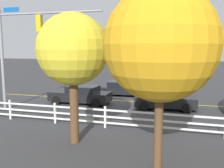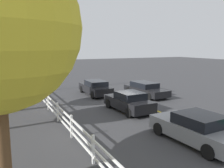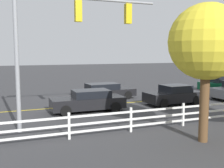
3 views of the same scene
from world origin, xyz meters
name	(u,v)px [view 1 (image 1 of 3)]	position (x,y,z in m)	size (l,w,h in m)	color
ground_plane	(112,100)	(0.00, 0.00, 0.00)	(120.00, 120.00, 0.00)	#38383A
lane_center_stripe	(163,103)	(-4.00, 0.00, 0.00)	(28.00, 0.16, 0.01)	gold
signal_assembly	(30,39)	(4.00, 4.80, 4.68)	(7.02, 0.38, 6.64)	gray
car_0	(125,88)	(-0.58, -2.11, 0.62)	(4.76, 2.06, 1.24)	black
car_2	(81,95)	(1.88, 1.76, 0.66)	(4.53, 1.87, 1.34)	black
car_3	(166,99)	(-4.34, 1.78, 0.67)	(4.12, 2.03, 1.37)	black
white_rail_fence	(133,119)	(-3.00, 6.72, 0.60)	(26.10, 0.10, 1.15)	white
tree_1	(73,50)	(-0.87, 9.04, 4.05)	(3.06, 3.06, 5.62)	brown
tree_2	(161,45)	(-4.62, 10.55, 4.26)	(3.74, 3.74, 6.14)	brown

